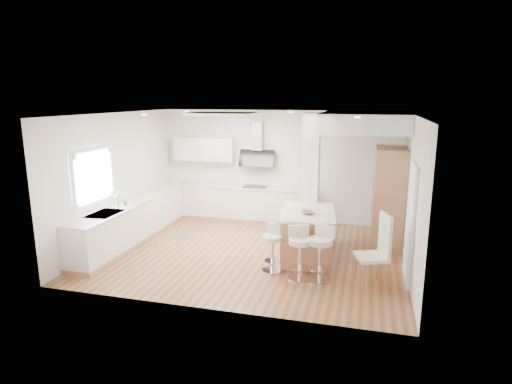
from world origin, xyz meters
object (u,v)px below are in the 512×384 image
(bar_stool_c, at_px, (321,250))
(bar_stool_b, at_px, (300,250))
(dining_chair, at_px, (378,248))
(bar_stool_a, at_px, (273,245))
(peninsula, at_px, (307,234))

(bar_stool_c, bearing_deg, bar_stool_b, -155.16)
(dining_chair, bearing_deg, bar_stool_a, 154.67)
(bar_stool_a, bearing_deg, bar_stool_c, -0.94)
(bar_stool_c, bearing_deg, bar_stool_a, -170.14)
(bar_stool_a, distance_m, bar_stool_c, 0.91)
(bar_stool_b, distance_m, bar_stool_c, 0.36)
(bar_stool_a, height_order, bar_stool_b, bar_stool_b)
(peninsula, xyz_separation_m, dining_chair, (1.32, -0.98, 0.19))
(bar_stool_a, bearing_deg, dining_chair, 6.70)
(bar_stool_b, xyz_separation_m, dining_chair, (1.30, 0.05, 0.14))
(bar_stool_c, distance_m, dining_chair, 0.96)
(bar_stool_b, xyz_separation_m, bar_stool_c, (0.36, 0.01, 0.02))
(bar_stool_a, distance_m, dining_chair, 1.85)
(bar_stool_c, relative_size, dining_chair, 0.78)
(bar_stool_a, xyz_separation_m, dining_chair, (1.83, -0.16, 0.18))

